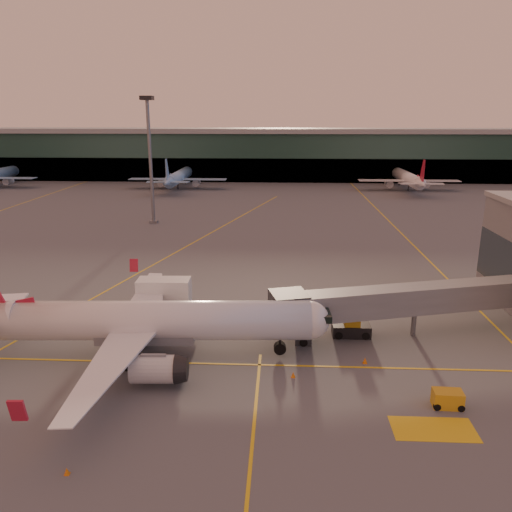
{
  "coord_description": "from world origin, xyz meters",
  "views": [
    {
      "loc": [
        6.75,
        -35.9,
        21.87
      ],
      "look_at": [
        3.73,
        23.74,
        5.0
      ],
      "focal_mm": 35.0,
      "sensor_mm": 36.0,
      "label": 1
    }
  ],
  "objects_px": {
    "main_airplane": "(144,322)",
    "gpu_cart": "(448,399)",
    "catering_truck": "(165,296)",
    "pushback_tug": "(351,328)"
  },
  "relations": [
    {
      "from": "main_airplane",
      "to": "pushback_tug",
      "type": "distance_m",
      "value": 20.82
    },
    {
      "from": "gpu_cart",
      "to": "pushback_tug",
      "type": "relative_size",
      "value": 0.61
    },
    {
      "from": "main_airplane",
      "to": "gpu_cart",
      "type": "distance_m",
      "value": 26.77
    },
    {
      "from": "main_airplane",
      "to": "catering_truck",
      "type": "height_order",
      "value": "main_airplane"
    },
    {
      "from": "catering_truck",
      "to": "gpu_cart",
      "type": "height_order",
      "value": "catering_truck"
    },
    {
      "from": "catering_truck",
      "to": "pushback_tug",
      "type": "distance_m",
      "value": 20.58
    },
    {
      "from": "main_airplane",
      "to": "pushback_tug",
      "type": "xyz_separation_m",
      "value": [
        19.88,
        5.59,
        -2.64
      ]
    },
    {
      "from": "catering_truck",
      "to": "gpu_cart",
      "type": "bearing_deg",
      "value": -34.89
    },
    {
      "from": "catering_truck",
      "to": "gpu_cart",
      "type": "relative_size",
      "value": 2.48
    },
    {
      "from": "main_airplane",
      "to": "catering_truck",
      "type": "bearing_deg",
      "value": 88.43
    }
  ]
}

